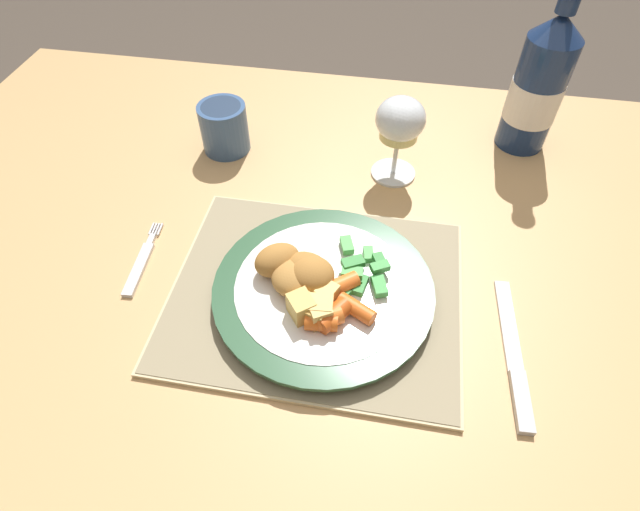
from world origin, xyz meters
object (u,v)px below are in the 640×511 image
object	(u,v)px
dinner_plate	(323,290)
drinking_cup	(224,127)
dining_table	(293,285)
fork	(141,263)
table_knife	(515,363)
wine_glass	(400,124)
bottle	(539,85)

from	to	relation	value
dinner_plate	drinking_cup	distance (m)	0.34
dining_table	fork	xyz separation A→B (m)	(-0.19, -0.07, 0.09)
table_knife	dinner_plate	bearing A→B (deg)	166.65
dining_table	wine_glass	size ratio (longest dim) A/B	9.74
dinner_plate	fork	xyz separation A→B (m)	(-0.25, 0.01, -0.01)
dining_table	fork	bearing A→B (deg)	-159.50
dining_table	dinner_plate	distance (m)	0.15
table_knife	fork	bearing A→B (deg)	171.96
table_knife	drinking_cup	distance (m)	0.55
table_knife	bottle	world-z (taller)	bottle
bottle	drinking_cup	world-z (taller)	bottle
wine_glass	bottle	distance (m)	0.23
dining_table	drinking_cup	distance (m)	0.28
drinking_cup	dinner_plate	bearing A→B (deg)	-53.00
drinking_cup	fork	bearing A→B (deg)	-98.32
dinner_plate	wine_glass	distance (m)	0.27
dining_table	dinner_plate	size ratio (longest dim) A/B	4.72
dinner_plate	table_knife	size ratio (longest dim) A/B	1.36
dinner_plate	table_knife	world-z (taller)	dinner_plate
table_knife	bottle	size ratio (longest dim) A/B	0.72
fork	table_knife	xyz separation A→B (m)	(0.47, -0.07, 0.00)
table_knife	wine_glass	world-z (taller)	wine_glass
dining_table	bottle	xyz separation A→B (m)	(0.33, 0.29, 0.20)
drinking_cup	bottle	bearing A→B (deg)	11.71
dining_table	wine_glass	xyz separation A→B (m)	(0.13, 0.17, 0.18)
fork	bottle	world-z (taller)	bottle
wine_glass	bottle	size ratio (longest dim) A/B	0.47
wine_glass	drinking_cup	world-z (taller)	wine_glass
wine_glass	drinking_cup	xyz separation A→B (m)	(-0.27, 0.02, -0.05)
dining_table	bottle	distance (m)	0.48
table_knife	drinking_cup	xyz separation A→B (m)	(-0.43, 0.33, 0.04)
wine_glass	drinking_cup	size ratio (longest dim) A/B	1.67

